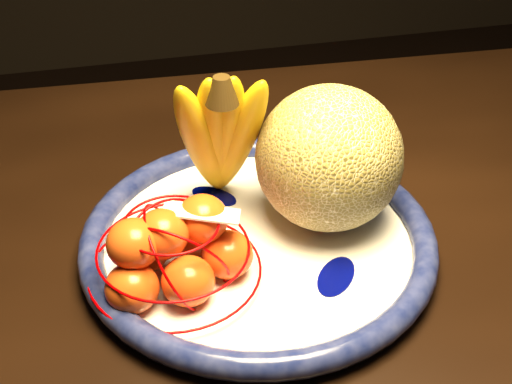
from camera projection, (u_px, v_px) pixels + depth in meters
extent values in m
cube|color=black|center=(432.00, 276.00, 0.75)|extent=(1.62, 1.02, 0.04)
cylinder|color=white|center=(258.00, 246.00, 0.75)|extent=(0.34, 0.34, 0.01)
torus|color=#030B3C|center=(258.00, 238.00, 0.74)|extent=(0.37, 0.37, 0.03)
cylinder|color=white|center=(258.00, 249.00, 0.75)|extent=(0.16, 0.16, 0.01)
ellipsoid|color=#010454|center=(336.00, 276.00, 0.70)|extent=(0.13, 0.14, 0.00)
ellipsoid|color=#010454|center=(214.00, 196.00, 0.81)|extent=(0.12, 0.12, 0.00)
ellipsoid|color=#010454|center=(155.00, 256.00, 0.72)|extent=(0.12, 0.09, 0.00)
sphere|color=olive|center=(329.00, 158.00, 0.73)|extent=(0.15, 0.15, 0.15)
ellipsoid|color=#DBAD09|center=(202.00, 135.00, 0.74)|extent=(0.09, 0.11, 0.18)
ellipsoid|color=#DBAD09|center=(214.00, 133.00, 0.74)|extent=(0.06, 0.11, 0.19)
ellipsoid|color=#DBAD09|center=(225.00, 132.00, 0.74)|extent=(0.05, 0.10, 0.19)
ellipsoid|color=#DBAD09|center=(238.00, 133.00, 0.74)|extent=(0.08, 0.12, 0.18)
cone|color=black|center=(217.00, 59.00, 0.69)|extent=(0.03, 0.03, 0.03)
ellipsoid|color=#FE5418|center=(132.00, 288.00, 0.65)|extent=(0.05, 0.05, 0.05)
ellipsoid|color=#FE5418|center=(188.00, 281.00, 0.66)|extent=(0.05, 0.05, 0.05)
ellipsoid|color=#FE5418|center=(227.00, 254.00, 0.69)|extent=(0.05, 0.05, 0.05)
ellipsoid|color=#FE5418|center=(144.00, 248.00, 0.70)|extent=(0.05, 0.05, 0.05)
ellipsoid|color=#FE5418|center=(197.00, 233.00, 0.72)|extent=(0.05, 0.05, 0.05)
ellipsoid|color=#FE5418|center=(162.00, 234.00, 0.66)|extent=(0.05, 0.05, 0.05)
ellipsoid|color=#FE5418|center=(202.00, 219.00, 0.68)|extent=(0.05, 0.05, 0.05)
ellipsoid|color=#FE5418|center=(134.00, 244.00, 0.65)|extent=(0.05, 0.05, 0.05)
torus|color=#BD0001|center=(175.00, 269.00, 0.69)|extent=(0.19, 0.19, 0.00)
torus|color=#BD0001|center=(173.00, 249.00, 0.67)|extent=(0.16, 0.16, 0.00)
torus|color=#BD0001|center=(171.00, 224.00, 0.66)|extent=(0.10, 0.10, 0.00)
torus|color=#BD0001|center=(174.00, 257.00, 0.68)|extent=(0.12, 0.10, 0.10)
torus|color=#BD0001|center=(174.00, 257.00, 0.68)|extent=(0.06, 0.12, 0.10)
torus|color=#BD0001|center=(174.00, 257.00, 0.68)|extent=(0.12, 0.10, 0.10)
cube|color=white|center=(201.00, 212.00, 0.66)|extent=(0.08, 0.05, 0.01)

